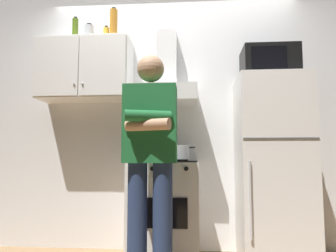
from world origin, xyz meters
TOP-DOWN VIEW (x-y plane):
  - back_wall_tiled at (0.00, 0.60)m, footprint 4.80×0.10m
  - upper_cabinet at (-0.85, 0.37)m, footprint 0.90×0.37m
  - stove_oven at (-0.05, 0.25)m, footprint 0.60×0.62m
  - range_hood at (-0.05, 0.38)m, footprint 0.60×0.44m
  - refrigerator at (0.90, 0.25)m, footprint 0.60×0.62m
  - microwave at (0.90, 0.27)m, footprint 0.48×0.37m
  - person_standing at (-0.10, -0.36)m, footprint 0.38×0.33m
  - cooking_pot at (0.08, 0.13)m, footprint 0.29×0.19m
  - bottle_canister_steel at (-0.83, 0.40)m, footprint 0.09×0.09m
  - bottle_spice_jar at (-0.65, 0.38)m, footprint 0.06×0.06m
  - bottle_olive_oil at (-0.97, 0.39)m, footprint 0.06×0.06m
  - bottle_liquor_amber at (-0.57, 0.35)m, footprint 0.08×0.08m

SIDE VIEW (x-z plane):
  - stove_oven at x=-0.05m, z-range 0.00..0.87m
  - refrigerator at x=0.90m, z-range 0.00..1.60m
  - person_standing at x=-0.10m, z-range 0.08..1.72m
  - cooking_pot at x=0.08m, z-range 0.87..1.00m
  - back_wall_tiled at x=0.00m, z-range 0.00..2.70m
  - range_hood at x=-0.05m, z-range 1.22..1.97m
  - microwave at x=0.90m, z-range 1.60..1.88m
  - upper_cabinet at x=-0.85m, z-range 1.45..2.05m
  - bottle_spice_jar at x=-0.65m, z-range 2.04..2.19m
  - bottle_canister_steel at x=-0.83m, z-range 2.04..2.22m
  - bottle_olive_oil at x=-0.97m, z-range 2.04..2.29m
  - bottle_liquor_amber at x=-0.57m, z-range 2.04..2.36m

